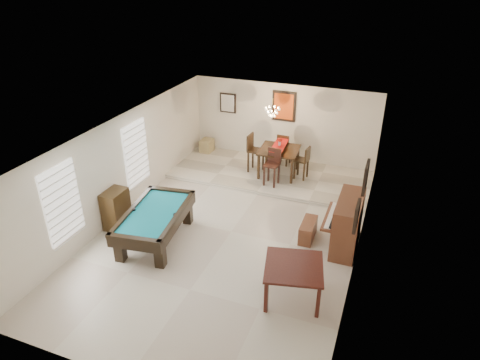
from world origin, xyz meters
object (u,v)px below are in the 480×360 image
Objects in this scene: upright_piano at (341,222)px; dining_chair_south at (272,168)px; flower_vase at (280,142)px; dining_chair_north at (284,149)px; square_table at (293,281)px; dining_chair_west at (256,153)px; dining_table at (279,160)px; corner_bench at (207,146)px; pool_table at (156,226)px; chandelier at (272,109)px; apothecary_chest at (116,209)px; dining_chair_east at (302,163)px; piano_bench at (308,230)px.

upright_piano is 3.16m from dining_chair_south.
flower_vase reaches higher than dining_chair_south.
flower_vase reaches higher than dining_chair_north.
square_table is 0.94× the size of dining_chair_west.
dining_table is 2.45× the size of corner_bench.
chandelier is (1.54, 4.15, 1.82)m from pool_table.
square_table is (3.53, -0.74, 0.00)m from pool_table.
apothecary_chest is at bearing 63.68° from dining_chair_north.
flower_vase is 0.20× the size of dining_chair_west.
corner_bench is (-2.07, 0.85, -0.38)m from dining_chair_west.
flower_vase reaches higher than dining_table.
pool_table is 3.60m from square_table.
dining_chair_east reaches higher than apothecary_chest.
dining_table is 4.74× the size of flower_vase.
dining_chair_north is 1.09m from dining_chair_east.
dining_chair_west reaches higher than square_table.
dining_table is 0.78m from dining_chair_north.
upright_piano is 4.35m from dining_chair_north.
square_table is 6.03m from dining_chair_north.
upright_piano is (0.58, 2.10, 0.24)m from square_table.
corner_bench is (-2.74, 0.03, -0.31)m from dining_chair_north.
apothecary_chest is 0.99× the size of dining_chair_east.
dining_chair_west is 1.18× the size of dining_chair_east.
dining_chair_north is at bearing 114.09° from piano_bench.
dining_chair_east is 1.84m from chandelier.
piano_bench is at bearing 14.66° from apothecary_chest.
dining_chair_north reaches higher than apothecary_chest.
upright_piano reaches higher than square_table.
dining_table is at bearing 53.57° from apothecary_chest.
upright_piano is at bearing 74.63° from square_table.
square_table is at bearing -51.86° from corner_bench.
upright_piano is 4.10m from chandelier.
upright_piano is at bearing -50.88° from flower_vase.
dining_chair_west is (-0.72, -0.04, 0.12)m from dining_table.
pool_table is 1.92× the size of dining_chair_west.
flower_vase is at bearing -16.28° from corner_bench.
upright_piano is at bearing 10.53° from pool_table.
dining_table reaches higher than square_table.
dining_chair_west is (-0.72, 0.69, 0.05)m from dining_chair_south.
dining_chair_south reaches higher than dining_chair_east.
apothecary_chest is at bearing -126.43° from dining_table.
pool_table is at bearing -110.73° from dining_chair_south.
dining_chair_west is at bearing 55.49° from dining_chair_north.
pool_table is 4.66m from flower_vase.
dining_table is at bearing 129.12° from upright_piano.
dining_table is 1.63m from chandelier.
flower_vase is at bearing 53.57° from apothecary_chest.
corner_bench is at bearing 157.19° from dining_chair_south.
dining_chair_south is 1.01m from dining_chair_east.
dining_chair_east is (-1.62, 2.86, 0.00)m from upright_piano.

